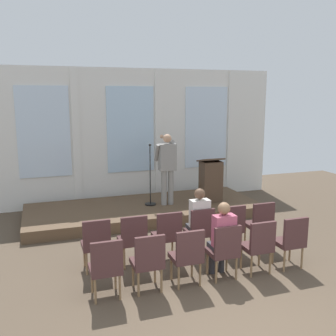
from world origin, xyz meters
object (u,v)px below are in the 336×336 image
(chair_r1_c2, at_px, (188,254))
(chair_r1_c3, at_px, (224,248))
(chair_r1_c0, at_px, (106,265))
(chair_r0_c2, at_px, (168,233))
(chair_r0_c3, at_px, (200,229))
(speaker, at_px, (167,164))
(chair_r0_c5, at_px, (260,222))
(chair_r0_c0, at_px, (96,241))
(chair_r0_c4, at_px, (231,225))
(audience_r1_c3, at_px, (222,236))
(chair_r1_c1, at_px, (148,259))
(chair_r0_c1, at_px, (133,237))
(lectern, at_px, (211,180))
(mic_stand, at_px, (150,192))
(chair_r1_c4, at_px, (259,243))
(audience_r0_c3, at_px, (199,218))
(chair_r1_c5, at_px, (291,239))

(chair_r1_c2, distance_m, chair_r1_c3, 0.64)
(chair_r1_c0, xyz_separation_m, chair_r1_c3, (1.92, 0.00, 0.00))
(chair_r0_c2, height_order, chair_r0_c3, same)
(speaker, height_order, chair_r0_c5, speaker)
(chair_r0_c0, distance_m, chair_r0_c2, 1.28)
(chair_r0_c3, height_order, chair_r0_c4, same)
(speaker, relative_size, audience_r1_c3, 1.38)
(chair_r0_c5, xyz_separation_m, chair_r1_c1, (-2.57, -0.98, 0.00))
(speaker, relative_size, chair_r1_c0, 1.90)
(chair_r0_c1, distance_m, chair_r0_c2, 0.64)
(chair_r1_c0, bearing_deg, chair_r0_c3, 26.87)
(lectern, bearing_deg, chair_r1_c1, -127.28)
(chair_r1_c2, xyz_separation_m, chair_r1_c3, (0.64, 0.00, 0.00))
(mic_stand, height_order, chair_r0_c5, mic_stand)
(speaker, bearing_deg, chair_r0_c3, -95.44)
(audience_r1_c3, bearing_deg, chair_r1_c4, -7.36)
(chair_r0_c0, xyz_separation_m, chair_r0_c2, (1.28, 0.00, 0.00))
(chair_r0_c0, relative_size, audience_r0_c3, 0.73)
(audience_r0_c3, xyz_separation_m, chair_r0_c4, (0.64, -0.08, -0.19))
(chair_r0_c5, distance_m, audience_r1_c3, 1.57)
(mic_stand, distance_m, audience_r0_c3, 2.68)
(chair_r0_c3, height_order, audience_r1_c3, audience_r1_c3)
(chair_r1_c4, bearing_deg, speaker, 96.09)
(chair_r0_c1, distance_m, audience_r0_c3, 1.30)
(lectern, relative_size, chair_r1_c0, 1.23)
(lectern, bearing_deg, chair_r0_c1, -136.40)
(chair_r1_c1, relative_size, chair_r1_c4, 1.00)
(chair_r0_c0, distance_m, chair_r0_c5, 3.21)
(chair_r0_c2, relative_size, chair_r1_c2, 1.00)
(chair_r1_c2, bearing_deg, chair_r1_c4, 0.00)
(chair_r0_c3, xyz_separation_m, chair_r1_c5, (1.28, -0.98, 0.00))
(chair_r0_c2, relative_size, chair_r1_c5, 1.00)
(chair_r1_c4, bearing_deg, chair_r1_c1, 180.00)
(speaker, bearing_deg, chair_r1_c1, -112.90)
(lectern, xyz_separation_m, chair_r0_c2, (-2.06, -2.57, -0.28))
(lectern, distance_m, chair_r0_c5, 2.59)
(audience_r0_c3, height_order, chair_r1_c2, audience_r0_c3)
(chair_r0_c0, xyz_separation_m, chair_r1_c5, (3.21, -0.98, 0.00))
(chair_r0_c0, relative_size, chair_r0_c3, 1.00)
(chair_r1_c4, bearing_deg, chair_r0_c5, 56.67)
(chair_r0_c4, bearing_deg, chair_r0_c0, 180.00)
(mic_stand, distance_m, lectern, 1.60)
(chair_r0_c3, height_order, chair_r1_c0, same)
(chair_r0_c2, bearing_deg, chair_r1_c1, -123.33)
(lectern, relative_size, chair_r1_c2, 1.23)
(chair_r1_c1, bearing_deg, chair_r1_c3, 0.00)
(chair_r0_c4, relative_size, chair_r1_c3, 1.00)
(chair_r0_c5, distance_m, chair_r1_c1, 2.74)
(chair_r0_c2, relative_size, chair_r1_c0, 1.00)
(chair_r1_c0, distance_m, chair_r1_c5, 3.21)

